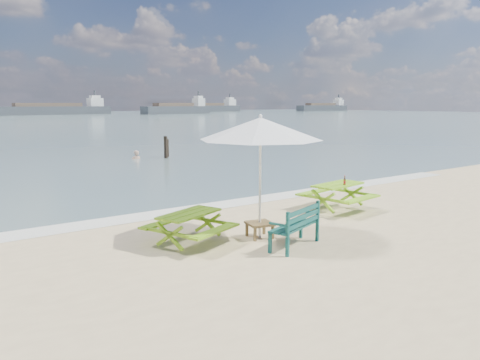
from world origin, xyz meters
TOP-DOWN VIEW (x-y plane):
  - foam_strip at (0.00, 4.60)m, footprint 22.00×0.90m
  - picnic_table_left at (-2.24, 1.77)m, footprint 1.90×1.99m
  - picnic_table_right at (2.65, 2.17)m, footprint 1.81×1.96m
  - park_bench at (-0.56, 0.37)m, footprint 1.45×0.88m
  - side_table at (-0.73, 1.31)m, footprint 0.63×0.63m
  - patio_umbrella at (-0.73, 1.31)m, footprint 3.16×3.16m
  - beer_bottle at (2.65, 1.93)m, footprint 0.07×0.07m
  - swimmer at (2.96, 16.84)m, footprint 0.61×0.45m
  - mooring_pilings at (4.56, 16.43)m, footprint 0.58×0.78m
  - cargo_ships at (69.40, 122.29)m, footprint 126.44×32.31m

SIDE VIEW (x-z plane):
  - swimmer at x=2.96m, z-range -1.10..0.46m
  - foam_strip at x=0.00m, z-range 0.00..0.01m
  - side_table at x=-0.73m, z-range 0.01..0.35m
  - park_bench at x=-0.56m, z-range -0.16..0.69m
  - picnic_table_left at x=-2.24m, z-range -0.01..0.67m
  - picnic_table_right at x=2.65m, z-range -0.01..0.73m
  - mooring_pilings at x=4.56m, z-range -0.24..1.15m
  - beer_bottle at x=2.65m, z-range 0.70..0.96m
  - cargo_ships at x=69.40m, z-range -1.02..3.38m
  - patio_umbrella at x=-0.73m, z-range 1.08..3.72m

